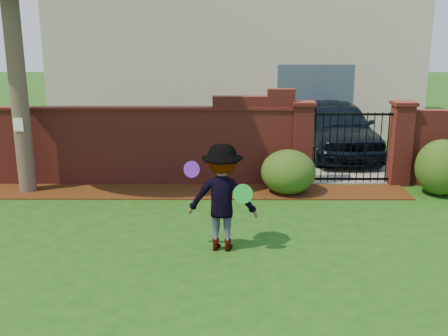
{
  "coord_description": "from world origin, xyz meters",
  "views": [
    {
      "loc": [
        0.7,
        -7.28,
        3.31
      ],
      "look_at": [
        0.66,
        1.4,
        1.05
      ],
      "focal_mm": 41.32,
      "sensor_mm": 36.0,
      "label": 1
    }
  ],
  "objects_px": {
    "car": "(338,129)",
    "frisbee_purple": "(192,169)",
    "frisbee_green": "(243,194)",
    "man": "(222,198)"
  },
  "relations": [
    {
      "from": "car",
      "to": "frisbee_purple",
      "type": "distance_m",
      "value": 7.43
    },
    {
      "from": "car",
      "to": "frisbee_green",
      "type": "height_order",
      "value": "car"
    },
    {
      "from": "man",
      "to": "frisbee_purple",
      "type": "height_order",
      "value": "man"
    },
    {
      "from": "frisbee_green",
      "to": "car",
      "type": "bearing_deg",
      "value": 66.83
    },
    {
      "from": "frisbee_purple",
      "to": "frisbee_green",
      "type": "xyz_separation_m",
      "value": [
        0.78,
        -0.16,
        -0.34
      ]
    },
    {
      "from": "car",
      "to": "frisbee_green",
      "type": "xyz_separation_m",
      "value": [
        -2.84,
        -6.63,
        0.21
      ]
    },
    {
      "from": "man",
      "to": "frisbee_green",
      "type": "height_order",
      "value": "man"
    },
    {
      "from": "man",
      "to": "frisbee_purple",
      "type": "distance_m",
      "value": 0.66
    },
    {
      "from": "car",
      "to": "frisbee_purple",
      "type": "bearing_deg",
      "value": -121.31
    },
    {
      "from": "frisbee_green",
      "to": "man",
      "type": "bearing_deg",
      "value": 149.14
    }
  ]
}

